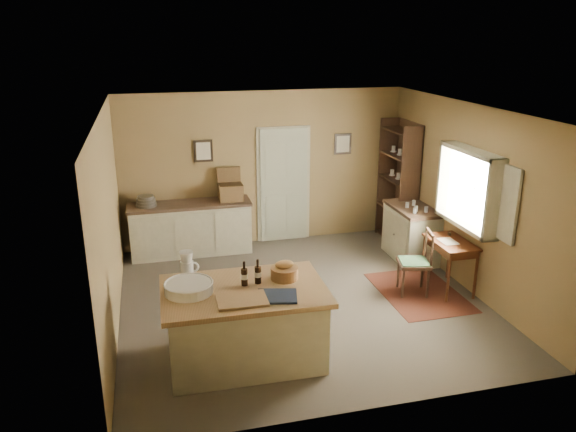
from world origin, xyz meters
name	(u,v)px	position (x,y,z in m)	size (l,w,h in m)	color
ground	(301,300)	(0.00, 0.00, 0.00)	(5.00, 5.00, 0.00)	#605749
wall_back	(264,168)	(0.00, 2.50, 1.35)	(5.00, 0.10, 2.70)	olive
wall_front	(372,289)	(0.00, -2.50, 1.35)	(5.00, 0.10, 2.70)	olive
wall_left	(109,225)	(-2.50, 0.00, 1.35)	(0.10, 5.00, 2.70)	olive
wall_right	(467,198)	(2.50, 0.00, 1.35)	(0.10, 5.00, 2.70)	olive
ceiling	(303,110)	(0.00, 0.00, 2.70)	(5.00, 5.00, 0.00)	silver
door	(284,184)	(0.35, 2.47, 1.05)	(0.97, 0.06, 2.11)	#ACB296
framed_prints	(275,147)	(0.20, 2.48, 1.72)	(2.82, 0.02, 0.38)	black
window	(471,188)	(2.42, -0.20, 1.55)	(0.25, 1.99, 1.12)	beige
work_island	(244,322)	(-1.04, -1.28, 0.48)	(1.87, 1.23, 1.20)	beige
sideboard	(191,226)	(-1.34, 2.20, 0.48)	(2.05, 0.58, 1.18)	beige
rug	(419,292)	(1.75, -0.18, 0.00)	(1.10, 1.60, 0.01)	#4B1B13
writing_desk	(450,248)	(2.20, -0.18, 0.66)	(0.51, 0.83, 0.82)	#3A1A0C
desk_chair	(414,263)	(1.64, -0.16, 0.47)	(0.44, 0.44, 0.94)	#322016
right_cabinet	(411,232)	(2.20, 1.07, 0.46)	(0.61, 1.09, 0.99)	beige
shelving_unit	(400,183)	(2.36, 1.92, 1.08)	(0.37, 0.98, 2.17)	#322016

